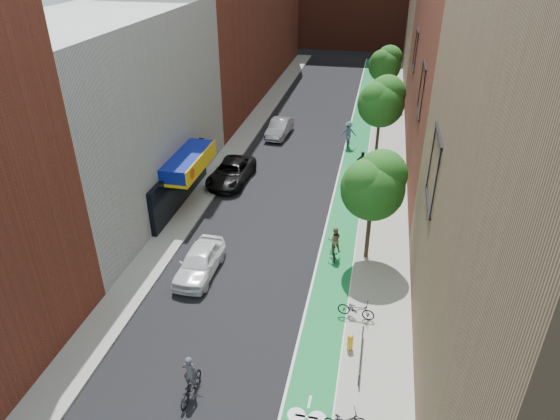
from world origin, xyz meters
The scene contains 19 objects.
ground centered at (0.00, 0.00, 0.00)m, with size 160.00×160.00×0.00m, color black.
bike_lane centered at (4.00, 26.00, 0.01)m, with size 2.00×68.00×0.01m, color #12682E.
sidewalk_left centered at (-6.00, 26.00, 0.07)m, with size 2.00×68.00×0.15m, color gray.
sidewalk_right centered at (6.50, 26.00, 0.07)m, with size 3.00×68.00×0.15m, color gray.
building_left_white centered at (-11.00, 14.00, 6.00)m, with size 8.00×20.00×12.00m, color silver.
building_right_mid_red centered at (12.00, 26.00, 11.00)m, with size 8.00×28.00×22.00m, color maroon.
building_right_far_tan centered at (12.00, 50.00, 9.00)m, with size 8.00×20.00×18.00m, color #8C6B4C.
tree_near centered at (5.65, 10.02, 4.66)m, with size 3.40×3.36×6.42m.
tree_mid centered at (5.65, 24.02, 4.89)m, with size 3.55×3.53×6.74m.
tree_far centered at (5.65, 38.02, 4.50)m, with size 3.30×3.25×6.21m.
parked_car_white centered at (-3.00, 6.81, 0.76)m, with size 1.79×4.45×1.52m, color white.
parked_car_black centered at (-4.55, 17.91, 0.75)m, with size 2.48×5.38×1.49m, color black.
parked_car_silver centered at (-3.00, 27.69, 0.74)m, with size 1.56×4.47×1.47m, color gray.
cyclist_lead centered at (-0.64, -0.88, 0.64)m, with size 0.76×1.89×1.94m.
cyclist_lane_near centered at (3.81, 9.78, 0.82)m, with size 0.87×1.57×1.91m.
cyclist_lane_mid centered at (4.70, 20.37, 0.84)m, with size 1.05×1.60×2.10m.
cyclist_lane_far centered at (3.20, 26.37, 1.07)m, with size 1.24×1.48×2.22m.
parked_bike_far centered at (5.40, 4.85, 0.61)m, with size 0.61×1.76×0.93m, color black.
fire_hydrant centered at (5.30, 2.73, 0.56)m, with size 0.27×0.27×0.77m.
Camera 1 is at (5.55, -13.53, 16.10)m, focal length 32.00 mm.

